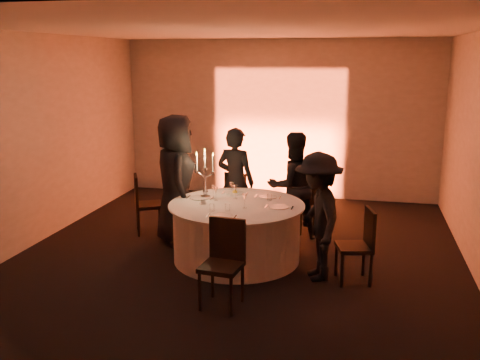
% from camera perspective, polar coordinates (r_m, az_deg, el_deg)
% --- Properties ---
extents(floor, '(7.00, 7.00, 0.00)m').
position_cam_1_polar(floor, '(7.29, -0.36, -8.41)').
color(floor, black).
rests_on(floor, ground).
extents(ceiling, '(7.00, 7.00, 0.00)m').
position_cam_1_polar(ceiling, '(6.80, -0.40, 15.84)').
color(ceiling, white).
rests_on(ceiling, wall_back).
extents(wall_back, '(7.00, 0.00, 7.00)m').
position_cam_1_polar(wall_back, '(10.29, 4.17, 6.48)').
color(wall_back, '#ACA8A0').
rests_on(wall_back, floor).
extents(wall_front, '(7.00, 0.00, 7.00)m').
position_cam_1_polar(wall_front, '(3.67, -13.21, -5.82)').
color(wall_front, '#ACA8A0').
rests_on(wall_front, floor).
extents(wall_left, '(0.00, 7.00, 7.00)m').
position_cam_1_polar(wall_left, '(8.12, -21.49, 3.86)').
color(wall_left, '#ACA8A0').
rests_on(wall_left, floor).
extents(uplighter_fixture, '(0.25, 0.12, 0.10)m').
position_cam_1_polar(uplighter_fixture, '(10.27, 3.78, -1.77)').
color(uplighter_fixture, black).
rests_on(uplighter_fixture, floor).
extents(banquet_table, '(1.80, 1.80, 0.77)m').
position_cam_1_polar(banquet_table, '(7.16, -0.36, -5.55)').
color(banquet_table, black).
rests_on(banquet_table, floor).
extents(chair_left, '(0.54, 0.54, 0.92)m').
position_cam_1_polar(chair_left, '(8.32, -10.24, -2.18)').
color(chair_left, black).
rests_on(chair_left, floor).
extents(chair_back_left, '(0.44, 0.45, 0.86)m').
position_cam_1_polar(chair_back_left, '(8.69, -0.22, -1.56)').
color(chair_back_left, black).
rests_on(chair_back_left, floor).
extents(chair_back_right, '(0.61, 0.61, 1.02)m').
position_cam_1_polar(chair_back_right, '(8.28, 7.53, -1.69)').
color(chair_back_right, black).
rests_on(chair_back_right, floor).
extents(chair_right, '(0.48, 0.48, 0.91)m').
position_cam_1_polar(chair_right, '(6.59, 12.72, -6.41)').
color(chair_right, black).
rests_on(chair_right, floor).
extents(chair_front, '(0.46, 0.46, 0.95)m').
position_cam_1_polar(chair_front, '(5.87, -1.73, -8.24)').
color(chair_front, black).
rests_on(chair_front, floor).
extents(guest_left, '(0.93, 1.09, 1.88)m').
position_cam_1_polar(guest_left, '(7.74, -6.83, 0.04)').
color(guest_left, black).
rests_on(guest_left, floor).
extents(guest_back_left, '(0.68, 0.53, 1.65)m').
position_cam_1_polar(guest_back_left, '(8.06, -0.47, -0.18)').
color(guest_back_left, black).
rests_on(guest_back_left, floor).
extents(guest_back_right, '(0.98, 0.92, 1.61)m').
position_cam_1_polar(guest_back_right, '(7.94, 5.62, -0.61)').
color(guest_back_right, black).
rests_on(guest_back_right, floor).
extents(guest_right, '(0.89, 1.15, 1.57)m').
position_cam_1_polar(guest_right, '(6.52, 8.31, -3.88)').
color(guest_right, black).
rests_on(guest_right, floor).
extents(plate_left, '(0.36, 0.29, 0.01)m').
position_cam_1_polar(plate_left, '(7.36, -4.28, -1.89)').
color(plate_left, white).
rests_on(plate_left, banquet_table).
extents(plate_back_left, '(0.35, 0.26, 0.08)m').
position_cam_1_polar(plate_back_left, '(7.58, -0.55, -1.32)').
color(plate_back_left, white).
rests_on(plate_back_left, banquet_table).
extents(plate_back_right, '(0.35, 0.25, 0.01)m').
position_cam_1_polar(plate_back_right, '(7.39, 2.99, -1.80)').
color(plate_back_right, white).
rests_on(plate_back_right, banquet_table).
extents(plate_right, '(0.36, 0.25, 0.01)m').
position_cam_1_polar(plate_right, '(6.90, 4.19, -2.89)').
color(plate_right, white).
rests_on(plate_right, banquet_table).
extents(plate_front, '(0.36, 0.29, 0.01)m').
position_cam_1_polar(plate_front, '(6.50, -2.00, -3.87)').
color(plate_front, white).
rests_on(plate_front, banquet_table).
extents(coffee_cup, '(0.11, 0.11, 0.07)m').
position_cam_1_polar(coffee_cup, '(7.07, -3.93, -2.30)').
color(coffee_cup, white).
rests_on(coffee_cup, banquet_table).
extents(candelabra, '(0.29, 0.14, 0.69)m').
position_cam_1_polar(candelabra, '(7.34, -3.73, -0.05)').
color(candelabra, silver).
rests_on(candelabra, banquet_table).
extents(wine_glass_a, '(0.07, 0.07, 0.19)m').
position_cam_1_polar(wine_glass_a, '(7.44, -0.86, -0.64)').
color(wine_glass_a, white).
rests_on(wine_glass_a, banquet_table).
extents(wine_glass_b, '(0.07, 0.07, 0.19)m').
position_cam_1_polar(wine_glass_b, '(7.29, -2.88, -0.96)').
color(wine_glass_b, white).
rests_on(wine_glass_b, banquet_table).
extents(wine_glass_c, '(0.07, 0.07, 0.19)m').
position_cam_1_polar(wine_glass_c, '(6.82, 0.50, -1.92)').
color(wine_glass_c, white).
rests_on(wine_glass_c, banquet_table).
extents(wine_glass_d, '(0.07, 0.07, 0.19)m').
position_cam_1_polar(wine_glass_d, '(7.19, -2.59, -1.15)').
color(wine_glass_d, white).
rests_on(wine_glass_d, banquet_table).
extents(wine_glass_e, '(0.07, 0.07, 0.19)m').
position_cam_1_polar(wine_glass_e, '(7.28, -0.49, -0.95)').
color(wine_glass_e, white).
rests_on(wine_glass_e, banquet_table).
extents(tumbler_a, '(0.07, 0.07, 0.09)m').
position_cam_1_polar(tumbler_a, '(7.22, 3.17, -1.84)').
color(tumbler_a, white).
rests_on(tumbler_a, banquet_table).
extents(tumbler_b, '(0.07, 0.07, 0.09)m').
position_cam_1_polar(tumbler_b, '(6.74, -3.02, -2.94)').
color(tumbler_b, white).
rests_on(tumbler_b, banquet_table).
extents(tumbler_c, '(0.07, 0.07, 0.09)m').
position_cam_1_polar(tumbler_c, '(6.73, -1.36, -2.93)').
color(tumbler_c, white).
rests_on(tumbler_c, banquet_table).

